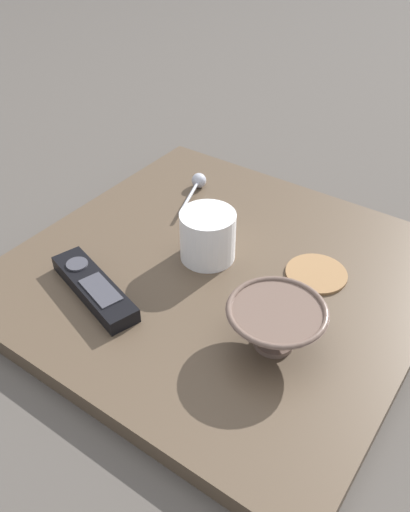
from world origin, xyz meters
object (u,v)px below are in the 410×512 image
(coffee_mug, at_px, (208,236))
(drink_coaster, at_px, (316,274))
(teaspoon, at_px, (198,183))
(tv_remote_near, at_px, (94,288))
(cereal_bowl, at_px, (276,324))

(coffee_mug, distance_m, drink_coaster, 0.18)
(teaspoon, height_order, tv_remote_near, teaspoon)
(cereal_bowl, height_order, teaspoon, cereal_bowl)
(coffee_mug, relative_size, tv_remote_near, 0.47)
(cereal_bowl, xyz_separation_m, teaspoon, (0.32, -0.27, -0.02))
(teaspoon, relative_size, tv_remote_near, 0.68)
(teaspoon, height_order, drink_coaster, teaspoon)
(cereal_bowl, xyz_separation_m, tv_remote_near, (0.27, 0.07, -0.03))
(cereal_bowl, bearing_deg, coffee_mug, -29.98)
(coffee_mug, height_order, teaspoon, coffee_mug)
(coffee_mug, relative_size, drink_coaster, 0.93)
(tv_remote_near, bearing_deg, cereal_bowl, -165.99)
(teaspoon, bearing_deg, coffee_mug, 130.18)
(drink_coaster, bearing_deg, cereal_bowl, 95.42)
(cereal_bowl, relative_size, tv_remote_near, 0.70)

